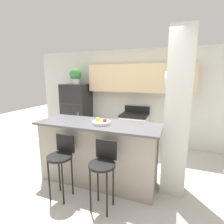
# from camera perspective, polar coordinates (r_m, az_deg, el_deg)

# --- Properties ---
(ground_plane) EXTENTS (14.00, 14.00, 0.00)m
(ground_plane) POSITION_cam_1_polar(r_m,az_deg,el_deg) (3.41, -4.47, -21.33)
(ground_plane) COLOR beige
(wall_back) EXTENTS (5.60, 0.38, 2.55)m
(wall_back) POSITION_cam_1_polar(r_m,az_deg,el_deg) (4.72, 6.91, 7.15)
(wall_back) COLOR silver
(wall_back) RESTS_ON ground_plane
(pillar_right) EXTENTS (0.38, 0.32, 2.55)m
(pillar_right) POSITION_cam_1_polar(r_m,az_deg,el_deg) (2.84, 20.42, -0.75)
(pillar_right) COLOR silver
(pillar_right) RESTS_ON ground_plane
(counter_bar) EXTENTS (2.12, 0.75, 1.08)m
(counter_bar) POSITION_cam_1_polar(r_m,az_deg,el_deg) (3.15, -4.63, -13.00)
(counter_bar) COLOR gray
(counter_bar) RESTS_ON ground_plane
(refrigerator) EXTENTS (0.73, 0.64, 1.64)m
(refrigerator) POSITION_cam_1_polar(r_m,az_deg,el_deg) (5.15, -11.37, -0.22)
(refrigerator) COLOR black
(refrigerator) RESTS_ON ground_plane
(stove_range) EXTENTS (0.68, 0.63, 1.07)m
(stove_range) POSITION_cam_1_polar(r_m,az_deg,el_deg) (4.62, 7.22, -6.07)
(stove_range) COLOR white
(stove_range) RESTS_ON ground_plane
(bar_stool_left) EXTENTS (0.37, 0.37, 0.97)m
(bar_stool_left) POSITION_cam_1_polar(r_m,az_deg,el_deg) (2.83, -16.23, -13.98)
(bar_stool_left) COLOR black
(bar_stool_left) RESTS_ON ground_plane
(bar_stool_right) EXTENTS (0.37, 0.37, 0.97)m
(bar_stool_right) POSITION_cam_1_polar(r_m,az_deg,el_deg) (2.51, -2.95, -16.91)
(bar_stool_right) COLOR black
(bar_stool_right) RESTS_ON ground_plane
(potted_plant_on_fridge) EXTENTS (0.33, 0.33, 0.43)m
(potted_plant_on_fridge) POSITION_cam_1_polar(r_m,az_deg,el_deg) (5.05, -11.85, 11.58)
(potted_plant_on_fridge) COLOR silver
(potted_plant_on_fridge) RESTS_ON refrigerator
(fruit_bowl) EXTENTS (0.30, 0.30, 0.11)m
(fruit_bowl) POSITION_cam_1_polar(r_m,az_deg,el_deg) (2.88, -3.52, -3.41)
(fruit_bowl) COLOR silver
(fruit_bowl) RESTS_ON counter_bar
(trash_bin) EXTENTS (0.28, 0.28, 0.38)m
(trash_bin) POSITION_cam_1_polar(r_m,az_deg,el_deg) (4.87, -6.46, -8.49)
(trash_bin) COLOR black
(trash_bin) RESTS_ON ground_plane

